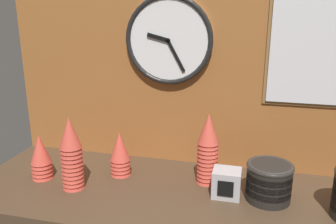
{
  "coord_description": "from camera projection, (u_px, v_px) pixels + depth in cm",
  "views": [
    {
      "loc": [
        19.84,
        -110.43,
        62.99
      ],
      "look_at": [
        -8.84,
        4.0,
        27.73
      ],
      "focal_mm": 38.0,
      "sensor_mm": 36.0,
      "label": 1
    }
  ],
  "objects": [
    {
      "name": "cup_stack_left",
      "position": [
        71.0,
        153.0,
        1.25
      ],
      "size": [
        7.79,
        7.79,
        26.71
      ],
      "color": "#DB4C3D",
      "rests_on": "ground_plane"
    },
    {
      "name": "wall_tiled_back",
      "position": [
        205.0,
        35.0,
        1.35
      ],
      "size": [
        160.0,
        3.0,
        105.0
      ],
      "color": "#A3602D",
      "rests_on": "ground_plane"
    },
    {
      "name": "napkin_dispenser",
      "position": [
        227.0,
        183.0,
        1.22
      ],
      "size": [
        9.55,
        8.55,
        9.62
      ],
      "color": "#B7B7BC",
      "rests_on": "ground_plane"
    },
    {
      "name": "bowl_stack_right",
      "position": [
        269.0,
        181.0,
        1.19
      ],
      "size": [
        15.53,
        15.53,
        13.07
      ],
      "color": "black",
      "rests_on": "ground_plane"
    },
    {
      "name": "cup_stack_center_right",
      "position": [
        208.0,
        149.0,
        1.29
      ],
      "size": [
        7.79,
        7.79,
        26.71
      ],
      "color": "#DB4C3D",
      "rests_on": "ground_plane"
    },
    {
      "name": "ground_plane",
      "position": [
        189.0,
        197.0,
        1.26
      ],
      "size": [
        160.0,
        56.0,
        4.0
      ],
      "primitive_type": "cube",
      "color": "#4C3826"
    },
    {
      "name": "wall_clock",
      "position": [
        169.0,
        40.0,
        1.36
      ],
      "size": [
        34.43,
        2.7,
        34.43
      ],
      "color": "white"
    },
    {
      "name": "cup_stack_center_left",
      "position": [
        120.0,
        154.0,
        1.36
      ],
      "size": [
        7.79,
        7.79,
        17.42
      ],
      "color": "#DB4C3D",
      "rests_on": "ground_plane"
    },
    {
      "name": "cup_stack_far_left",
      "position": [
        41.0,
        157.0,
        1.33
      ],
      "size": [
        7.79,
        7.79,
        17.42
      ],
      "color": "#DB4C3D",
      "rests_on": "ground_plane"
    }
  ]
}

